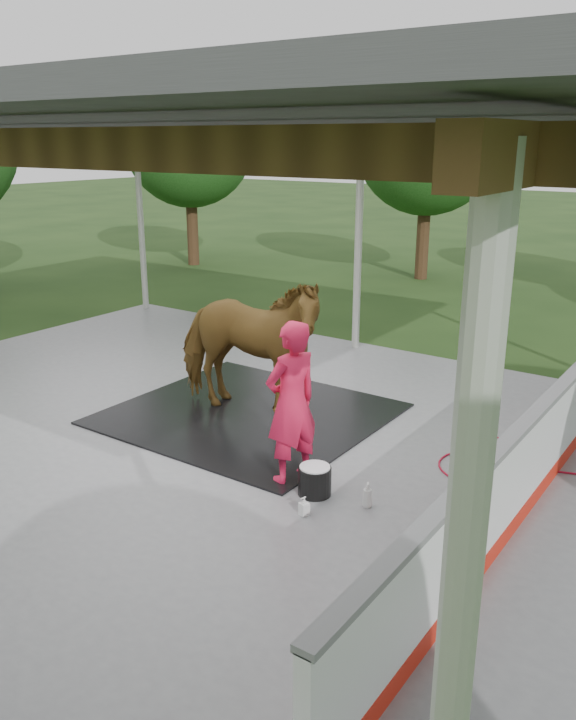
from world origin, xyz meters
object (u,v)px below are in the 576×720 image
Objects in this scene: horse at (247,345)px; handler at (292,403)px; dasher_board at (519,476)px; wash_bucket at (315,480)px.

horse reaches higher than handler.
handler is at bearing -167.68° from dasher_board.
handler is (-2.47, -0.54, 0.42)m from dasher_board.
horse is at bearing 145.23° from wash_bucket.
horse is 2.13m from handler.
dasher_board is at bearing 119.21° from handler.
horse reaches higher than wash_bucket.
horse is at bearing 169.44° from dasher_board.
dasher_board is at bearing 18.33° from wash_bucket.
dasher_board is 2.56m from handler.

